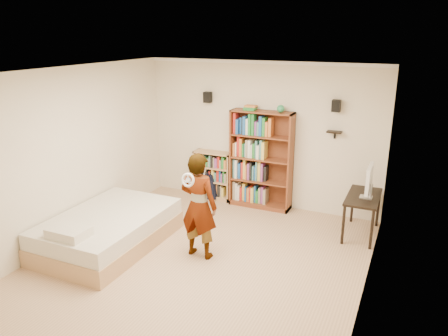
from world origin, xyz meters
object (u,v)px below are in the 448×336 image
at_px(tall_bookshelf, 261,160).
at_px(computer_desk, 361,215).
at_px(person, 199,206).
at_px(daybed, 109,226).
at_px(low_bookshelf, 213,175).

relative_size(tall_bookshelf, computer_desk, 1.84).
bearing_deg(person, daybed, 14.47).
bearing_deg(daybed, computer_desk, 29.58).
relative_size(tall_bookshelf, person, 1.16).
xyz_separation_m(tall_bookshelf, person, (-0.17, -2.17, -0.12)).
xyz_separation_m(low_bookshelf, person, (0.83, -2.20, 0.31)).
distance_m(computer_desk, person, 2.73).
height_order(computer_desk, daybed, computer_desk).
bearing_deg(daybed, tall_bookshelf, 56.97).
bearing_deg(daybed, low_bookshelf, 76.41).
height_order(tall_bookshelf, low_bookshelf, tall_bookshelf).
bearing_deg(tall_bookshelf, daybed, -123.03).
height_order(tall_bookshelf, person, tall_bookshelf).
xyz_separation_m(low_bookshelf, daybed, (-0.60, -2.49, -0.16)).
height_order(computer_desk, person, person).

